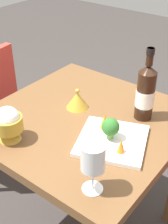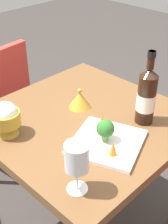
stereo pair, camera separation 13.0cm
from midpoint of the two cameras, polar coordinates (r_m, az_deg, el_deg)
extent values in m
cube|color=brown|center=(1.33, 2.80, -1.90)|extent=(0.80, 0.80, 0.04)
cylinder|color=brown|center=(1.93, 1.81, -2.72)|extent=(0.05, 0.05, 0.70)
cube|color=red|center=(1.82, -13.06, 5.01)|extent=(0.09, 0.40, 0.40)
cylinder|color=black|center=(2.15, -8.41, -3.42)|extent=(0.03, 0.03, 0.43)
cylinder|color=black|center=(1.28, 14.19, 2.16)|extent=(0.08, 0.08, 0.21)
cone|color=black|center=(1.22, 14.95, 6.97)|extent=(0.08, 0.08, 0.03)
cylinder|color=black|center=(1.20, 15.29, 9.10)|extent=(0.03, 0.03, 0.07)
cylinder|color=black|center=(1.19, 15.45, 10.10)|extent=(0.03, 0.03, 0.02)
cylinder|color=silver|center=(1.28, 14.12, 1.76)|extent=(0.08, 0.08, 0.07)
cylinder|color=white|center=(1.01, 2.57, -14.01)|extent=(0.07, 0.07, 0.00)
cylinder|color=white|center=(0.98, 2.63, -12.24)|extent=(0.01, 0.01, 0.08)
cylinder|color=white|center=(0.92, 2.77, -8.41)|extent=(0.08, 0.08, 0.09)
cone|color=gold|center=(1.24, -10.88, -3.16)|extent=(0.08, 0.08, 0.04)
cylinder|color=gold|center=(1.21, -11.12, -1.25)|extent=(0.11, 0.11, 0.05)
sphere|color=white|center=(1.19, -11.24, -0.36)|extent=(0.09, 0.09, 0.09)
cone|color=gold|center=(1.37, 1.94, 2.20)|extent=(0.10, 0.10, 0.07)
sphere|color=gold|center=(1.35, 1.97, 3.86)|extent=(0.02, 0.02, 0.02)
cube|color=white|center=(1.18, 7.40, -5.66)|extent=(0.32, 0.32, 0.02)
cylinder|color=#729E4C|center=(1.17, 7.06, -4.63)|extent=(0.03, 0.03, 0.03)
sphere|color=#2D6B28|center=(1.15, 7.19, -3.14)|extent=(0.07, 0.07, 0.07)
cone|color=orange|center=(1.21, 6.30, -1.96)|extent=(0.03, 0.03, 0.07)
cone|color=orange|center=(1.10, 8.74, -6.73)|extent=(0.03, 0.03, 0.06)
camera|label=1|loc=(0.07, -87.14, 1.87)|focal=49.93mm
camera|label=2|loc=(0.07, 92.86, -1.87)|focal=49.93mm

